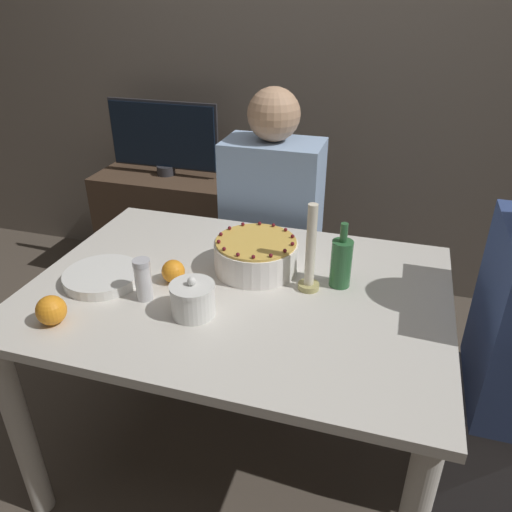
{
  "coord_description": "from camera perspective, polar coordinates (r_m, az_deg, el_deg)",
  "views": [
    {
      "loc": [
        0.43,
        -1.23,
        1.56
      ],
      "look_at": [
        0.02,
        0.12,
        0.79
      ],
      "focal_mm": 35.0,
      "sensor_mm": 36.0,
      "label": 1
    }
  ],
  "objects": [
    {
      "name": "ground_plane",
      "position": [
        2.03,
        -1.7,
        -21.54
      ],
      "size": [
        12.0,
        12.0,
        0.0
      ],
      "primitive_type": "plane",
      "color": "#4C4238"
    },
    {
      "name": "wall_behind",
      "position": [
        2.67,
        8.09,
        22.9
      ],
      "size": [
        8.0,
        0.05,
        2.6
      ],
      "color": "slate",
      "rests_on": "ground_plane"
    },
    {
      "name": "dining_table",
      "position": [
        1.6,
        -2.02,
        -7.21
      ],
      "size": [
        1.27,
        0.92,
        0.74
      ],
      "color": "beige",
      "rests_on": "ground_plane"
    },
    {
      "name": "cake",
      "position": [
        1.6,
        0.0,
        0.12
      ],
      "size": [
        0.27,
        0.27,
        0.12
      ],
      "color": "white",
      "rests_on": "dining_table"
    },
    {
      "name": "sugar_bowl",
      "position": [
        1.4,
        -7.22,
        -4.92
      ],
      "size": [
        0.13,
        0.13,
        0.12
      ],
      "color": "white",
      "rests_on": "dining_table"
    },
    {
      "name": "sugar_shaker",
      "position": [
        1.48,
        -12.76,
        -2.62
      ],
      "size": [
        0.05,
        0.05,
        0.13
      ],
      "color": "white",
      "rests_on": "dining_table"
    },
    {
      "name": "plate_stack",
      "position": [
        1.63,
        -17.12,
        -2.26
      ],
      "size": [
        0.24,
        0.24,
        0.03
      ],
      "color": "white",
      "rests_on": "dining_table"
    },
    {
      "name": "candle",
      "position": [
        1.48,
        6.23,
        -0.0
      ],
      "size": [
        0.06,
        0.06,
        0.28
      ],
      "color": "tan",
      "rests_on": "dining_table"
    },
    {
      "name": "bottle",
      "position": [
        1.52,
        9.71,
        -0.71
      ],
      "size": [
        0.06,
        0.06,
        0.21
      ],
      "color": "#2D6638",
      "rests_on": "dining_table"
    },
    {
      "name": "orange_fruit_0",
      "position": [
        1.56,
        -9.44,
        -1.74
      ],
      "size": [
        0.07,
        0.07,
        0.07
      ],
      "color": "orange",
      "rests_on": "dining_table"
    },
    {
      "name": "orange_fruit_1",
      "position": [
        1.47,
        -22.36,
        -5.75
      ],
      "size": [
        0.08,
        0.08,
        0.08
      ],
      "color": "orange",
      "rests_on": "dining_table"
    },
    {
      "name": "person_man_blue_shirt",
      "position": [
        2.2,
        1.79,
        0.89
      ],
      "size": [
        0.4,
        0.34,
        1.22
      ],
      "rotation": [
        0.0,
        0.0,
        3.14
      ],
      "color": "#2D2D38",
      "rests_on": "ground_plane"
    },
    {
      "name": "person_woman_floral",
      "position": [
        1.72,
        27.16,
        -12.06
      ],
      "size": [
        0.34,
        0.4,
        1.21
      ],
      "rotation": [
        0.0,
        0.0,
        1.57
      ],
      "color": "#595960",
      "rests_on": "ground_plane"
    },
    {
      "name": "side_cabinet",
      "position": [
        2.95,
        -9.67,
        3.37
      ],
      "size": [
        0.77,
        0.41,
        0.63
      ],
      "color": "#4C3828",
      "rests_on": "ground_plane"
    },
    {
      "name": "tv_monitor",
      "position": [
        2.77,
        -10.54,
        13.23
      ],
      "size": [
        0.62,
        0.1,
        0.4
      ],
      "color": "#2D2D33",
      "rests_on": "side_cabinet"
    }
  ]
}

